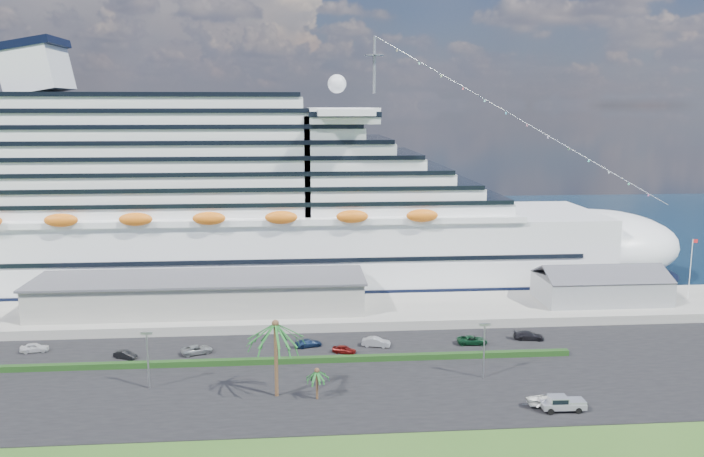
{
  "coord_description": "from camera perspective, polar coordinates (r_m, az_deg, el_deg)",
  "views": [
    {
      "loc": [
        -6.83,
        -85.2,
        39.41
      ],
      "look_at": [
        2.48,
        30.0,
        18.66
      ],
      "focal_mm": 35.0,
      "sensor_mm": 36.0,
      "label": 1
    }
  ],
  "objects": [
    {
      "name": "asphalt_lot",
      "position": [
        104.16,
        -0.53,
        -12.02
      ],
      "size": [
        140.0,
        38.0,
        0.12
      ],
      "primitive_type": "cube",
      "color": "black",
      "rests_on": "ground"
    },
    {
      "name": "flagpole",
      "position": [
        150.18,
        26.33,
        -2.86
      ],
      "size": [
        1.08,
        0.16,
        12.0
      ],
      "color": "silver",
      "rests_on": "wharf"
    },
    {
      "name": "terminal_building",
      "position": [
        131.11,
        -12.47,
        -5.28
      ],
      "size": [
        61.0,
        15.0,
        6.3
      ],
      "color": "gray",
      "rests_on": "wharf"
    },
    {
      "name": "parked_car_4",
      "position": [
        111.92,
        -0.65,
        -10.02
      ],
      "size": [
        4.13,
        2.95,
        1.31
      ],
      "primitive_type": "imported",
      "rotation": [
        0.0,
        0.0,
        1.16
      ],
      "color": "#630F0D",
      "rests_on": "asphalt_lot"
    },
    {
      "name": "cruise_ship",
      "position": [
        151.64,
        -10.13,
        1.4
      ],
      "size": [
        191.0,
        38.0,
        54.0
      ],
      "color": "silver",
      "rests_on": "ground"
    },
    {
      "name": "parked_car_0",
      "position": [
        123.62,
        -24.89,
        -8.97
      ],
      "size": [
        4.53,
        2.28,
        1.48
      ],
      "primitive_type": "imported",
      "rotation": [
        0.0,
        0.0,
        1.7
      ],
      "color": "silver",
      "rests_on": "asphalt_lot"
    },
    {
      "name": "pickup_truck",
      "position": [
        96.19,
        17.08,
        -13.68
      ],
      "size": [
        5.78,
        2.31,
        2.02
      ],
      "color": "black",
      "rests_on": "asphalt_lot"
    },
    {
      "name": "water",
      "position": [
        218.89,
        -2.76,
        -0.2
      ],
      "size": [
        420.0,
        160.0,
        0.02
      ],
      "primitive_type": "cube",
      "color": "black",
      "rests_on": "ground"
    },
    {
      "name": "palm_short",
      "position": [
        94.74,
        -2.93,
        -12.0
      ],
      "size": [
        3.53,
        3.53,
        4.56
      ],
      "color": "#47301E",
      "rests_on": "ground"
    },
    {
      "name": "palm_tall",
      "position": [
        94.23,
        -6.38,
        -8.58
      ],
      "size": [
        8.82,
        8.82,
        11.13
      ],
      "color": "#47301E",
      "rests_on": "ground"
    },
    {
      "name": "parked_car_6",
      "position": [
        117.71,
        9.96,
        -9.12
      ],
      "size": [
        5.19,
        2.68,
        1.4
      ],
      "primitive_type": "imported",
      "rotation": [
        0.0,
        0.0,
        1.5
      ],
      "color": "#0D341B",
      "rests_on": "asphalt_lot"
    },
    {
      "name": "wharf",
      "position": [
        131.17,
        -1.44,
        -6.9
      ],
      "size": [
        240.0,
        20.0,
        1.8
      ],
      "primitive_type": "cube",
      "color": "gray",
      "rests_on": "ground"
    },
    {
      "name": "parked_car_1",
      "position": [
        115.48,
        -18.33,
        -9.92
      ],
      "size": [
        3.95,
        2.77,
        1.23
      ],
      "primitive_type": "imported",
      "rotation": [
        0.0,
        0.0,
        1.13
      ],
      "color": "black",
      "rests_on": "asphalt_lot"
    },
    {
      "name": "hedge",
      "position": [
        108.41,
        -5.02,
        -10.86
      ],
      "size": [
        88.0,
        1.1,
        0.9
      ],
      "primitive_type": "cube",
      "color": "black",
      "rests_on": "asphalt_lot"
    },
    {
      "name": "parked_car_7",
      "position": [
        121.88,
        14.46,
        -8.6
      ],
      "size": [
        5.35,
        2.96,
        1.47
      ],
      "primitive_type": "imported",
      "rotation": [
        0.0,
        0.0,
        1.38
      ],
      "color": "black",
      "rests_on": "asphalt_lot"
    },
    {
      "name": "ground",
      "position": [
        94.12,
        -0.04,
        -14.57
      ],
      "size": [
        420.0,
        420.0,
        0.0
      ],
      "primitive_type": "plane",
      "color": "#2D551C",
      "rests_on": "ground"
    },
    {
      "name": "boat_trailer",
      "position": [
        96.63,
        15.7,
        -13.56
      ],
      "size": [
        5.3,
        3.41,
        1.53
      ],
      "color": "gray",
      "rests_on": "asphalt_lot"
    },
    {
      "name": "parked_car_2",
      "position": [
        114.46,
        -12.76,
        -9.8
      ],
      "size": [
        5.38,
        3.86,
        1.36
      ],
      "primitive_type": "imported",
      "rotation": [
        0.0,
        0.0,
        1.94
      ],
      "color": "gray",
      "rests_on": "asphalt_lot"
    },
    {
      "name": "parked_car_3",
      "position": [
        115.0,
        -3.66,
        -9.48
      ],
      "size": [
        4.81,
        2.99,
        1.3
      ],
      "primitive_type": "imported",
      "rotation": [
        0.0,
        0.0,
        1.85
      ],
      "color": "#122141",
      "rests_on": "asphalt_lot"
    },
    {
      "name": "port_shed",
      "position": [
        142.7,
        19.96,
        -4.65
      ],
      "size": [
        24.0,
        12.31,
        7.37
      ],
      "color": "gray",
      "rests_on": "wharf"
    },
    {
      "name": "parked_car_5",
      "position": [
        114.92,
        2.01,
        -9.41
      ],
      "size": [
        4.9,
        2.76,
        1.53
      ],
      "primitive_type": "imported",
      "rotation": [
        0.0,
        0.0,
        1.31
      ],
      "color": "#929398",
      "rests_on": "asphalt_lot"
    },
    {
      "name": "lamp_post_right",
      "position": [
        102.8,
        10.93,
        -9.37
      ],
      "size": [
        1.6,
        0.35,
        8.27
      ],
      "color": "gray",
      "rests_on": "asphalt_lot"
    },
    {
      "name": "lamp_post_left",
      "position": [
        101.47,
        -16.63,
        -9.88
      ],
      "size": [
        1.6,
        0.35,
        8.27
      ],
      "color": "gray",
      "rests_on": "asphalt_lot"
    }
  ]
}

